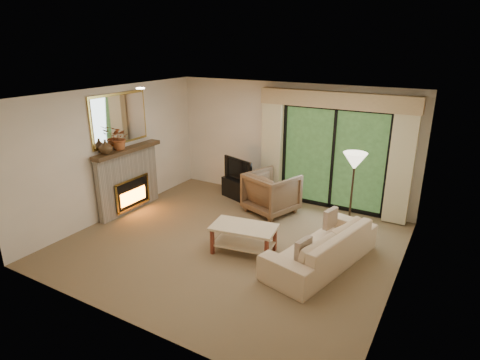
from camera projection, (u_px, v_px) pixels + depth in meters
The scene contains 22 objects.
floor at pixel (232, 243), 7.17m from camera, with size 5.50×5.50×0.00m, color brown.
ceiling at pixel (231, 96), 6.31m from camera, with size 5.50×5.50×0.00m, color white.
wall_back at pixel (290, 143), 8.79m from camera, with size 5.00×5.00×0.00m, color beige.
wall_front at pixel (121, 232), 4.69m from camera, with size 5.00×5.00×0.00m, color beige.
wall_left at pixel (114, 152), 8.04m from camera, with size 5.00×5.00×0.00m, color beige.
wall_right at pixel (404, 205), 5.44m from camera, with size 5.00×5.00×0.00m, color beige.
fireplace at pixel (128, 180), 8.35m from camera, with size 0.24×1.70×1.37m, color gray, non-canonical shape.
mirror at pixel (119, 119), 7.97m from camera, with size 0.07×1.45×1.02m, color #BA9A47, non-canonical shape.
sliding_door at pixel (333, 159), 8.34m from camera, with size 2.26×0.10×2.16m, color black, non-canonical shape.
curtain_left at pixel (272, 147), 8.85m from camera, with size 0.45×0.18×2.35m, color beige.
curtain_right at pixel (401, 165), 7.58m from camera, with size 0.45×0.18×2.35m, color beige.
cornice at pixel (336, 100), 7.86m from camera, with size 3.20×0.24×0.32m, color tan.
media_console at pixel (241, 189), 9.13m from camera, with size 0.90×0.41×0.45m, color black.
tv at pixel (241, 169), 8.97m from camera, with size 0.88×0.12×0.51m, color black.
armchair at pixel (272, 193), 8.34m from camera, with size 0.92×0.95×0.86m, color brown.
sofa at pixel (321, 246), 6.40m from camera, with size 2.19×0.86×0.64m, color tan.
pillow_near at pixel (303, 250), 5.85m from camera, with size 0.09×0.34×0.34m, color #532E2A.
pillow_far at pixel (330, 218), 6.89m from camera, with size 0.09×0.34×0.34m, color #532E2A.
coffee_table at pixel (244, 239), 6.78m from camera, with size 1.08×0.59×0.49m, color #D1B58B, non-canonical shape.
floor_lamp at pixel (351, 195), 7.22m from camera, with size 0.42×0.42×1.58m, color #F7E8C9, non-canonical shape.
vase at pixel (105, 147), 7.64m from camera, with size 0.26×0.26×0.27m, color #3D2B18.
branches at pixel (120, 138), 7.92m from camera, with size 0.42×0.36×0.47m, color #994E27.
Camera 1 is at (3.33, -5.47, 3.41)m, focal length 30.00 mm.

